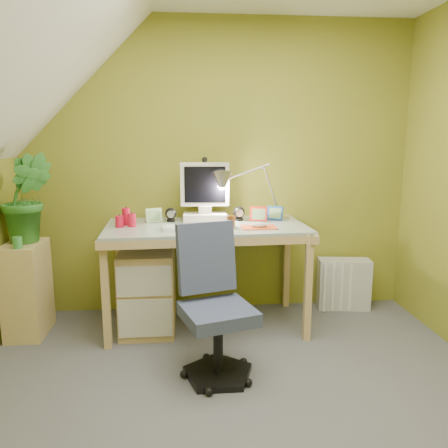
{
  "coord_description": "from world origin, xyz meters",
  "views": [
    {
      "loc": [
        -0.27,
        -2.02,
        1.44
      ],
      "look_at": [
        0.0,
        1.0,
        0.85
      ],
      "focal_mm": 35.0,
      "sensor_mm": 36.0,
      "label": 1
    }
  ],
  "objects": [
    {
      "name": "desk_lamp",
      "position": [
        0.33,
        1.4,
        1.13
      ],
      "size": [
        0.65,
        0.39,
        0.65
      ],
      "primitive_type": null,
      "rotation": [
        0.0,
        0.0,
        -0.22
      ],
      "color": "#B5B5B9",
      "rests_on": "desk"
    },
    {
      "name": "photo_frame_red",
      "position": [
        0.3,
        1.34,
        0.86
      ],
      "size": [
        0.13,
        0.05,
        0.12
      ],
      "primitive_type": "cube",
      "rotation": [
        0.0,
        0.0,
        -0.27
      ],
      "color": "red",
      "rests_on": "desk"
    },
    {
      "name": "desk",
      "position": [
        -0.12,
        1.22,
        0.4
      ],
      "size": [
        1.53,
        0.82,
        0.8
      ],
      "primitive_type": null,
      "rotation": [
        0.0,
        0.0,
        0.05
      ],
      "color": "tan",
      "rests_on": "floor"
    },
    {
      "name": "radiator",
      "position": [
        1.07,
        1.46,
        0.22
      ],
      "size": [
        0.45,
        0.23,
        0.43
      ],
      "primitive_type": "cube",
      "rotation": [
        0.0,
        0.0,
        -0.12
      ],
      "color": "silver",
      "rests_on": "floor"
    },
    {
      "name": "speaker_right",
      "position": [
        0.15,
        1.38,
        0.86
      ],
      "size": [
        0.1,
        0.1,
        0.11
      ],
      "primitive_type": null,
      "rotation": [
        0.0,
        0.0,
        0.04
      ],
      "color": "black",
      "rests_on": "desk"
    },
    {
      "name": "task_chair",
      "position": [
        -0.09,
        0.44,
        0.41
      ],
      "size": [
        0.57,
        0.57,
        0.83
      ],
      "primitive_type": null,
      "rotation": [
        0.0,
        0.0,
        0.3
      ],
      "color": "#3B4361",
      "rests_on": "floor"
    },
    {
      "name": "side_ledge",
      "position": [
        -1.45,
        1.17,
        0.35
      ],
      "size": [
        0.26,
        0.4,
        0.7
      ],
      "primitive_type": "cube",
      "color": "tan",
      "rests_on": "floor"
    },
    {
      "name": "floor",
      "position": [
        0.0,
        0.0,
        -0.01
      ],
      "size": [
        3.2,
        3.2,
        0.01
      ],
      "primitive_type": "cube",
      "color": "#58585D",
      "rests_on": "ground"
    },
    {
      "name": "monitor",
      "position": [
        -0.12,
        1.4,
        1.06
      ],
      "size": [
        0.38,
        0.22,
        0.51
      ],
      "primitive_type": null,
      "rotation": [
        0.0,
        0.0,
        -0.02
      ],
      "color": "silver",
      "rests_on": "desk"
    },
    {
      "name": "mouse",
      "position": [
        0.26,
        1.08,
        0.82
      ],
      "size": [
        0.13,
        0.1,
        0.04
      ],
      "primitive_type": "ellipsoid",
      "rotation": [
        0.0,
        0.0,
        0.18
      ],
      "color": "silver",
      "rests_on": "mousepad"
    },
    {
      "name": "wall_front",
      "position": [
        0.0,
        -1.6,
        1.2
      ],
      "size": [
        3.2,
        0.01,
        2.4
      ],
      "primitive_type": "cube",
      "color": "olive",
      "rests_on": "floor"
    },
    {
      "name": "candle_cluster",
      "position": [
        -0.72,
        1.23,
        0.87
      ],
      "size": [
        0.18,
        0.16,
        0.13
      ],
      "primitive_type": null,
      "rotation": [
        0.0,
        0.0,
        -0.07
      ],
      "color": "red",
      "rests_on": "desk"
    },
    {
      "name": "potted_plant",
      "position": [
        -1.41,
        1.22,
        1.02
      ],
      "size": [
        0.41,
        0.35,
        0.65
      ],
      "primitive_type": "imported",
      "rotation": [
        0.0,
        0.0,
        0.2
      ],
      "color": "#2B6D24",
      "rests_on": "side_ledge"
    },
    {
      "name": "photo_frame_blue",
      "position": [
        0.44,
        1.38,
        0.86
      ],
      "size": [
        0.12,
        0.09,
        0.11
      ],
      "primitive_type": "cube",
      "rotation": [
        0.0,
        0.0,
        -0.59
      ],
      "color": "#16479A",
      "rests_on": "desk"
    },
    {
      "name": "keyboard",
      "position": [
        -0.2,
        1.08,
        0.81
      ],
      "size": [
        0.49,
        0.19,
        0.02
      ],
      "primitive_type": "cube",
      "rotation": [
        0.0,
        0.0,
        0.09
      ],
      "color": "white",
      "rests_on": "desk"
    },
    {
      "name": "slope_ceiling",
      "position": [
        -1.0,
        0.0,
        1.85
      ],
      "size": [
        1.1,
        3.2,
        1.1
      ],
      "primitive_type": "cube",
      "color": "white",
      "rests_on": "wall_left"
    },
    {
      "name": "green_cup",
      "position": [
        -1.43,
        1.02,
        0.74
      ],
      "size": [
        0.07,
        0.07,
        0.08
      ],
      "primitive_type": "cylinder",
      "rotation": [
        0.0,
        0.0,
        0.14
      ],
      "color": "#398A3F",
      "rests_on": "side_ledge"
    },
    {
      "name": "wall_back",
      "position": [
        0.0,
        1.6,
        1.2
      ],
      "size": [
        3.2,
        0.01,
        2.4
      ],
      "primitive_type": "cube",
      "color": "olive",
      "rests_on": "floor"
    },
    {
      "name": "amber_tumbler",
      "position": [
        0.06,
        1.14,
        0.84
      ],
      "size": [
        0.07,
        0.07,
        0.08
      ],
      "primitive_type": "cylinder",
      "rotation": [
        0.0,
        0.0,
        -0.02
      ],
      "color": "brown",
      "rests_on": "desk"
    },
    {
      "name": "mousepad",
      "position": [
        0.26,
        1.08,
        0.81
      ],
      "size": [
        0.26,
        0.18,
        0.01
      ],
      "primitive_type": "cube",
      "rotation": [
        0.0,
        0.0,
        0.01
      ],
      "color": "#D55121",
      "rests_on": "desk"
    },
    {
      "name": "speaker_left",
      "position": [
        -0.39,
        1.38,
        0.86
      ],
      "size": [
        0.11,
        0.11,
        0.11
      ],
      "primitive_type": null,
      "rotation": [
        0.0,
        0.0,
        -0.25
      ],
      "color": "black",
      "rests_on": "desk"
    },
    {
      "name": "photo_frame_green",
      "position": [
        -0.52,
        1.36,
        0.86
      ],
      "size": [
        0.13,
        0.07,
        0.11
      ],
      "primitive_type": "cube",
      "rotation": [
        0.0,
        0.0,
        0.41
      ],
      "color": "#A3C688",
      "rests_on": "desk"
    }
  ]
}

